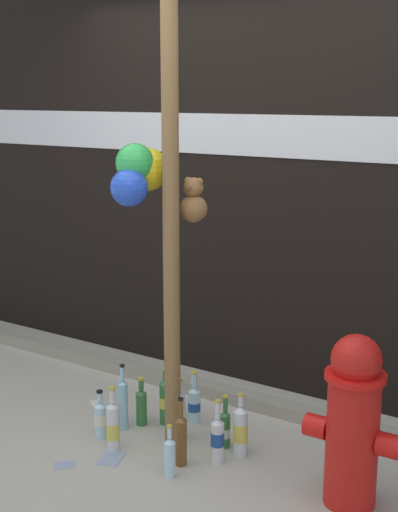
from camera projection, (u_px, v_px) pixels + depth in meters
name	position (u px, v px, depth m)	size (l,w,h in m)	color
ground_plane	(118.00, 465.00, 3.68)	(14.00, 14.00, 0.00)	#ADA899
building_wall	(254.00, 105.00, 4.45)	(10.00, 0.21, 3.64)	black
curb_strip	(217.00, 392.00, 4.49)	(8.00, 0.12, 0.08)	gray
memorial_post	(158.00, 142.00, 3.56)	(0.52, 0.40, 2.78)	olive
fire_hydrant	(353.00, 420.00, 3.25)	(0.47, 0.28, 0.84)	red
bottle_0	(100.00, 418.00, 3.96)	(0.07, 0.07, 0.28)	#B2DBEA
bottle_1	(218.00, 438.00, 3.68)	(0.07, 0.07, 0.35)	silver
bottle_2	(123.00, 402.00, 4.05)	(0.06, 0.06, 0.39)	#93CCE0
bottle_3	(180.00, 412.00, 3.97)	(0.06, 0.06, 0.35)	silver
bottle_4	(170.00, 456.00, 3.55)	(0.06, 0.06, 0.28)	#B2DBEA
bottle_5	(141.00, 405.00, 4.11)	(0.06, 0.06, 0.29)	#337038
bottle_6	(181.00, 439.00, 3.65)	(0.06, 0.06, 0.37)	brown
bottle_7	(113.00, 426.00, 3.81)	(0.07, 0.07, 0.36)	silver
bottle_8	(240.00, 430.00, 3.75)	(0.08, 0.08, 0.35)	silver
bottle_9	(165.00, 401.00, 4.11)	(0.07, 0.07, 0.35)	#337038
bottle_10	(194.00, 403.00, 4.14)	(0.07, 0.07, 0.32)	#B2DBEA
bottle_11	(225.00, 428.00, 3.85)	(0.06, 0.06, 0.30)	#337038
litter_0	(111.00, 458.00, 3.74)	(0.16, 0.12, 0.01)	#8C99B2
litter_1	(90.00, 358.00, 5.15)	(0.15, 0.12, 0.01)	silver
litter_2	(65.00, 465.00, 3.67)	(0.08, 0.11, 0.01)	#8C99B2
litter_3	(96.00, 403.00, 4.41)	(0.09, 0.06, 0.01)	silver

